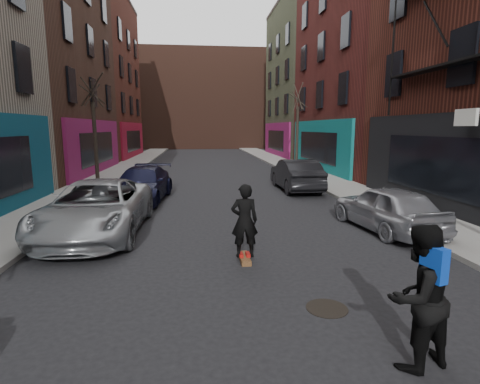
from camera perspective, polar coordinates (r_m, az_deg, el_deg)
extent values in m
cube|color=gray|center=(32.98, -15.80, 4.30)|extent=(2.50, 84.00, 0.13)
cube|color=gray|center=(33.31, 6.00, 4.66)|extent=(2.50, 84.00, 0.13)
cube|color=#47281E|center=(58.55, -5.68, 13.64)|extent=(40.00, 10.00, 14.00)
imported|color=#9A9EA3|center=(11.32, -21.01, -2.29)|extent=(2.57, 5.50, 1.52)
imported|color=black|center=(15.96, -14.72, 1.14)|extent=(2.40, 4.96, 1.39)
imported|color=#999BA2|center=(11.79, 21.43, -2.25)|extent=(2.10, 4.18, 1.37)
imported|color=black|center=(18.32, 8.50, 2.63)|extent=(1.64, 4.61, 1.51)
cube|color=brown|center=(8.70, 0.68, -10.06)|extent=(0.23, 0.80, 0.10)
imported|color=black|center=(8.44, 0.69, -4.38)|extent=(0.62, 0.41, 1.68)
imported|color=black|center=(5.30, 25.50, -14.27)|extent=(1.07, 0.93, 1.86)
cube|color=#0D3EC3|center=(5.01, 27.47, -9.70)|extent=(0.22, 0.33, 0.42)
cylinder|color=black|center=(6.74, 13.09, -16.87)|extent=(0.75, 0.75, 0.01)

